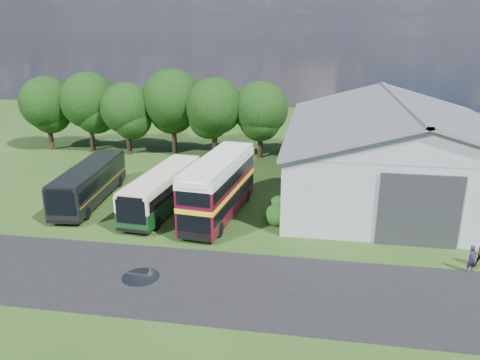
% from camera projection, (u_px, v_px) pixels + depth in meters
% --- Properties ---
extents(ground, '(120.00, 120.00, 0.00)m').
position_uv_depth(ground, '(180.00, 256.00, 29.82)').
color(ground, '#1D3B12').
rests_on(ground, ground).
extents(asphalt_road, '(60.00, 8.00, 0.02)m').
position_uv_depth(asphalt_road, '(216.00, 284.00, 26.54)').
color(asphalt_road, black).
rests_on(asphalt_road, ground).
extents(puddle, '(2.20, 2.20, 0.01)m').
position_uv_depth(puddle, '(141.00, 277.00, 27.25)').
color(puddle, black).
rests_on(puddle, ground).
extents(storage_shed, '(18.80, 24.80, 8.15)m').
position_uv_depth(storage_shed, '(395.00, 143.00, 41.14)').
color(storage_shed, gray).
rests_on(storage_shed, ground).
extents(tree_far_left, '(6.12, 6.12, 8.64)m').
position_uv_depth(tree_far_left, '(47.00, 103.00, 54.25)').
color(tree_far_left, black).
rests_on(tree_far_left, ground).
extents(tree_left_a, '(6.46, 6.46, 9.12)m').
position_uv_depth(tree_left_a, '(88.00, 101.00, 53.83)').
color(tree_left_a, black).
rests_on(tree_left_a, ground).
extents(tree_left_b, '(5.78, 5.78, 8.16)m').
position_uv_depth(tree_left_b, '(127.00, 109.00, 52.29)').
color(tree_left_b, black).
rests_on(tree_left_b, ground).
extents(tree_mid, '(6.80, 6.80, 9.60)m').
position_uv_depth(tree_mid, '(173.00, 100.00, 52.43)').
color(tree_mid, black).
rests_on(tree_mid, ground).
extents(tree_right_a, '(6.26, 6.26, 8.83)m').
position_uv_depth(tree_right_a, '(214.00, 107.00, 50.85)').
color(tree_right_a, black).
rests_on(tree_right_a, ground).
extents(tree_right_b, '(5.98, 5.98, 8.45)m').
position_uv_depth(tree_right_b, '(261.00, 109.00, 50.88)').
color(tree_right_b, black).
rests_on(tree_right_b, ground).
extents(shrub_front, '(1.70, 1.70, 1.70)m').
position_uv_depth(shrub_front, '(277.00, 225.00, 34.56)').
color(shrub_front, '#194714').
rests_on(shrub_front, ground).
extents(shrub_mid, '(1.60, 1.60, 1.60)m').
position_uv_depth(shrub_mid, '(279.00, 214.00, 36.44)').
color(shrub_mid, '#194714').
rests_on(shrub_mid, ground).
extents(bus_green_single, '(3.46, 11.23, 3.05)m').
position_uv_depth(bus_green_single, '(163.00, 190.00, 37.12)').
color(bus_green_single, black).
rests_on(bus_green_single, ground).
extents(bus_maroon_double, '(3.91, 10.99, 4.62)m').
position_uv_depth(bus_maroon_double, '(219.00, 187.00, 35.51)').
color(bus_maroon_double, black).
rests_on(bus_maroon_double, ground).
extents(bus_dark_single, '(3.63, 11.33, 3.07)m').
position_uv_depth(bus_dark_single, '(90.00, 183.00, 38.73)').
color(bus_dark_single, black).
rests_on(bus_dark_single, ground).
extents(visitor_a, '(0.73, 0.63, 1.68)m').
position_uv_depth(visitor_a, '(472.00, 259.00, 27.58)').
color(visitor_a, '#1F1734').
rests_on(visitor_a, ground).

